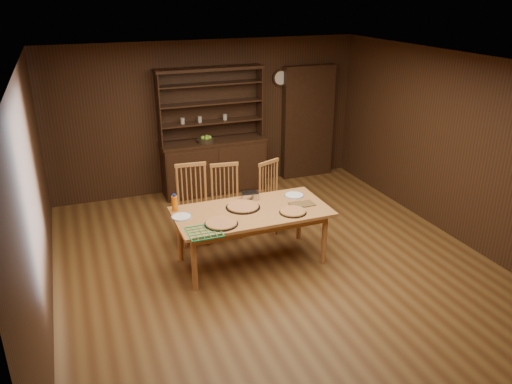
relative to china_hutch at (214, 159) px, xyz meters
name	(u,v)px	position (x,y,z in m)	size (l,w,h in m)	color
floor	(274,263)	(0.00, -2.75, -0.60)	(6.00, 6.00, 0.00)	brown
room_shell	(276,150)	(0.00, -2.75, 0.98)	(6.00, 6.00, 6.00)	silver
china_hutch	(214,159)	(0.00, 0.00, 0.00)	(1.84, 0.52, 2.17)	#321C10
doorway	(308,122)	(1.90, 0.15, 0.45)	(1.00, 0.18, 2.10)	#321C10
wall_clock	(281,78)	(1.35, 0.20, 1.30)	(0.30, 0.05, 0.30)	#321C10
dining_table	(252,216)	(-0.26, -2.60, 0.08)	(1.98, 0.99, 0.75)	#BD8741
chair_left	(193,201)	(-0.80, -1.68, 0.00)	(0.50, 0.48, 1.13)	#B6763E
chair_center	(226,198)	(-0.31, -1.67, -0.03)	(0.48, 0.46, 1.06)	#B6763E
chair_right	(273,193)	(0.41, -1.71, -0.05)	(0.55, 0.54, 1.03)	#B6763E
pizza_left	(221,223)	(-0.75, -2.85, 0.17)	(0.41, 0.41, 0.04)	black
pizza_right	(293,211)	(0.20, -2.86, 0.17)	(0.35, 0.35, 0.04)	black
pizza_center	(243,206)	(-0.34, -2.48, 0.17)	(0.45, 0.45, 0.04)	black
cooling_rack	(204,232)	(-1.00, -2.98, 0.16)	(0.37, 0.37, 0.02)	#0CA152
plate_left	(182,217)	(-1.15, -2.48, 0.16)	(0.25, 0.25, 0.02)	white
plate_right	(294,195)	(0.45, -2.36, 0.16)	(0.26, 0.26, 0.02)	white
foil_dish	(250,196)	(-0.15, -2.24, 0.20)	(0.22, 0.16, 0.09)	silver
juice_bottle	(175,203)	(-1.18, -2.26, 0.26)	(0.08, 0.08, 0.23)	orange
pot_holder_a	(307,204)	(0.49, -2.68, 0.16)	(0.19, 0.19, 0.01)	#A2121C
pot_holder_b	(297,205)	(0.36, -2.66, 0.16)	(0.19, 0.19, 0.01)	#A2121C
fruit_bowl	(206,140)	(-0.14, -0.07, 0.39)	(0.29, 0.29, 0.12)	black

